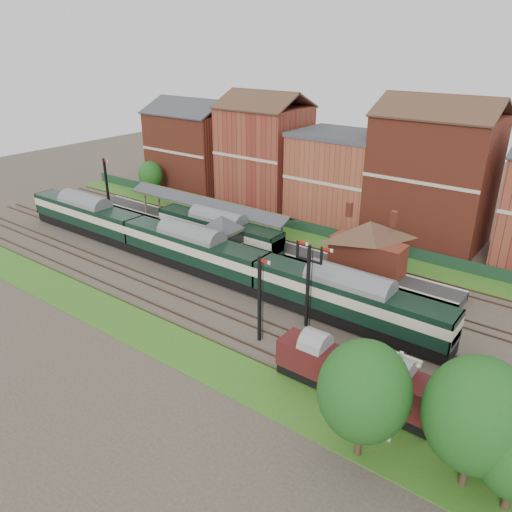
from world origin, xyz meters
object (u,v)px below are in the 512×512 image
Objects in this scene: semaphore_bracket at (308,281)px; dmu_train at (192,249)px; signal_box at (222,239)px; platform_railcar at (218,230)px; goods_van_a at (314,360)px.

semaphore_bracket is 0.14× the size of dmu_train.
semaphore_bracket reaches higher than signal_box.
semaphore_bracket is 17.00m from dmu_train.
goods_van_a is at bearing -33.84° from platform_railcar.
signal_box is at bearing 148.13° from goods_van_a.
semaphore_bracket is 8.45m from goods_van_a.
signal_box is at bearing 62.98° from dmu_train.
signal_box is at bearing -43.58° from platform_railcar.
dmu_train reaches higher than goods_van_a.
signal_box is 1.09× the size of goods_van_a.
signal_box reaches higher than platform_railcar.
dmu_train is 3.22× the size of platform_railcar.
dmu_train is (-16.70, 2.50, -2.02)m from semaphore_bracket.
semaphore_bracket reaches higher than goods_van_a.
goods_van_a is at bearing -22.85° from dmu_train.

